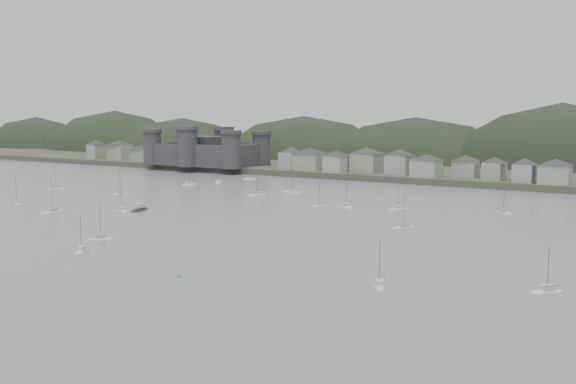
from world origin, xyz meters
The scene contains 8 objects.
ground centered at (0.00, 0.00, 0.00)m, with size 900.00×900.00×0.00m, color slate.
far_shore_land centered at (0.00, 295.00, 1.50)m, with size 900.00×250.00×3.00m, color #383D2D.
forested_ridge centered at (4.83, 269.40, -11.28)m, with size 851.55×103.94×102.57m.
castle centered at (-120.00, 179.80, 10.96)m, with size 66.00×43.00×20.00m.
waterfront_town centered at (50.59, 183.34, 8.66)m, with size 451.48×28.46×12.92m.
moored_fleet centered at (-22.87, 64.42, 0.18)m, with size 242.47×176.89×13.14m.
motor_launch_far centered at (-40.70, 48.24, 0.28)m, with size 5.20×9.47×4.12m.
mooring_buoys centered at (-19.53, 31.62, 0.15)m, with size 107.49×105.68×0.70m.
Camera 1 is at (111.59, -103.02, 31.52)m, focal length 40.24 mm.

